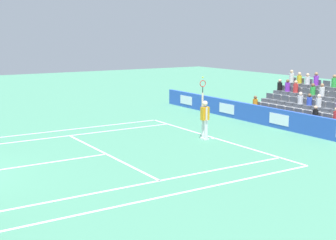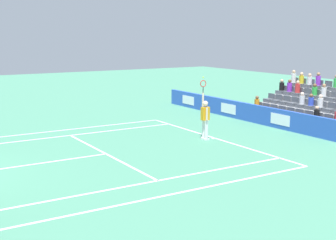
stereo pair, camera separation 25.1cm
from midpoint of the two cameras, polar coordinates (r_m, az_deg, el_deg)
name	(u,v)px [view 1 (the left image)]	position (r m, az deg, el deg)	size (l,w,h in m)	color
line_baseline	(215,138)	(21.86, 5.37, -2.20)	(10.97, 0.10, 0.01)	white
line_service	(106,154)	(19.09, -7.84, -4.11)	(8.23, 0.10, 0.01)	white
line_centre_service	(26,166)	(18.06, -17.15, -5.32)	(0.10, 6.40, 0.01)	white
line_singles_sideline_left	(60,137)	(22.66, -13.22, -1.98)	(0.10, 11.89, 0.01)	white
line_singles_sideline_right	(148,183)	(15.36, -2.95, -7.62)	(0.10, 11.89, 0.01)	white
line_doubles_sideline_left	(51,132)	(23.93, -14.31, -1.38)	(0.10, 11.89, 0.01)	white
line_doubles_sideline_right	(170,195)	(14.24, -0.21, -9.08)	(0.10, 11.89, 0.01)	white
line_centre_mark	(213,138)	(21.80, 5.16, -2.23)	(0.10, 0.20, 0.01)	white
sponsor_barrier	(280,119)	(24.50, 13.17, 0.11)	(20.74, 0.22, 0.99)	blue
tennis_player	(205,118)	(21.39, 4.14, 0.25)	(0.52, 0.38, 2.85)	white
stadium_stand	(320,110)	(26.63, 17.64, 1.16)	(6.82, 3.80, 2.63)	gray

